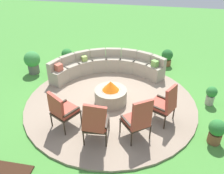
{
  "coord_description": "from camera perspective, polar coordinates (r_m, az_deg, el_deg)",
  "views": [
    {
      "loc": [
        1.13,
        -5.74,
        4.26
      ],
      "look_at": [
        0.0,
        0.2,
        0.45
      ],
      "focal_mm": 38.88,
      "sensor_mm": 36.0,
      "label": 1
    }
  ],
  "objects": [
    {
      "name": "ground_plane",
      "position": [
        7.24,
        -0.3,
        -3.85
      ],
      "size": [
        24.0,
        24.0,
        0.0
      ],
      "primitive_type": "plane",
      "color": "#478C38"
    },
    {
      "name": "patio_circle",
      "position": [
        7.22,
        -0.3,
        -3.65
      ],
      "size": [
        5.0,
        5.0,
        0.06
      ],
      "primitive_type": "cylinder",
      "color": "gray",
      "rests_on": "ground_plane"
    },
    {
      "name": "fire_pit",
      "position": [
        7.05,
        -0.3,
        -1.68
      ],
      "size": [
        0.94,
        0.94,
        0.7
      ],
      "color": "#9E937F",
      "rests_on": "patio_circle"
    },
    {
      "name": "curved_stone_bench",
      "position": [
        8.48,
        -1.32,
        4.93
      ],
      "size": [
        3.75,
        1.86,
        0.77
      ],
      "color": "#9E937F",
      "rests_on": "patio_circle"
    },
    {
      "name": "lounge_chair_front_left",
      "position": [
        6.11,
        -11.66,
        -5.21
      ],
      "size": [
        0.77,
        0.81,
        1.1
      ],
      "rotation": [
        0.0,
        0.0,
        5.78
      ],
      "color": "#2D2319",
      "rests_on": "patio_circle"
    },
    {
      "name": "lounge_chair_front_right",
      "position": [
        5.6,
        -3.91,
        -8.19
      ],
      "size": [
        0.63,
        0.64,
        1.17
      ],
      "rotation": [
        0.0,
        0.0,
        6.37
      ],
      "color": "#2D2319",
      "rests_on": "patio_circle"
    },
    {
      "name": "lounge_chair_back_left",
      "position": [
        5.69,
        6.13,
        -7.5
      ],
      "size": [
        0.79,
        0.81,
        1.17
      ],
      "rotation": [
        0.0,
        0.0,
        6.96
      ],
      "color": "#2D2319",
      "rests_on": "patio_circle"
    },
    {
      "name": "lounge_chair_back_right",
      "position": [
        6.32,
        12.26,
        -3.86
      ],
      "size": [
        0.8,
        0.78,
        1.1
      ],
      "rotation": [
        0.0,
        0.0,
        7.37
      ],
      "color": "#2D2319",
      "rests_on": "patio_circle"
    },
    {
      "name": "potted_plant_0",
      "position": [
        9.4,
        -10.48,
        7.1
      ],
      "size": [
        0.41,
        0.41,
        0.66
      ],
      "color": "brown",
      "rests_on": "ground_plane"
    },
    {
      "name": "potted_plant_1",
      "position": [
        7.6,
        22.29,
        -1.65
      ],
      "size": [
        0.32,
        0.32,
        0.58
      ],
      "color": "#A89E8E",
      "rests_on": "ground_plane"
    },
    {
      "name": "potted_plant_2",
      "position": [
        6.28,
        23.38,
        -9.41
      ],
      "size": [
        0.39,
        0.39,
        0.65
      ],
      "color": "brown",
      "rests_on": "ground_plane"
    },
    {
      "name": "potted_plant_3",
      "position": [
        9.47,
        12.82,
        6.93
      ],
      "size": [
        0.42,
        0.42,
        0.63
      ],
      "color": "brown",
      "rests_on": "ground_plane"
    },
    {
      "name": "potted_plant_4",
      "position": [
        9.09,
        -18.21,
        5.78
      ],
      "size": [
        0.56,
        0.56,
        0.82
      ],
      "color": "#605B56",
      "rests_on": "ground_plane"
    }
  ]
}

